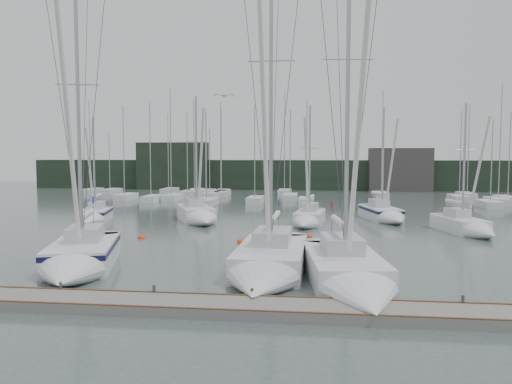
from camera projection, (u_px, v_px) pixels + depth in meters
ground at (222, 279)px, 23.97m from camera, size 160.00×160.00×0.00m
dock at (197, 306)px, 19.01m from camera, size 24.00×2.00×0.40m
far_treeline at (290, 175)px, 85.16m from camera, size 90.00×4.00×5.00m
far_building_left at (173, 166)px, 85.47m from camera, size 12.00×3.00×8.00m
far_building_right at (400, 170)px, 80.94m from camera, size 10.00×3.00×7.00m
mast_forest at (264, 195)px, 67.36m from camera, size 59.11×21.62×14.85m
sailboat_near_left at (77, 261)px, 25.04m from camera, size 5.59×9.86×16.18m
sailboat_near_center at (266, 268)px, 23.67m from camera, size 3.55×11.27×18.05m
sailboat_near_right at (352, 279)px, 21.46m from camera, size 4.41×10.88×17.34m
sailboat_mid_a at (93, 217)px, 43.62m from camera, size 3.73×6.84×10.00m
sailboat_mid_b at (199, 216)px, 43.61m from camera, size 5.68×8.51×11.97m
sailboat_mid_c at (308, 220)px, 41.58m from camera, size 3.02×6.86×10.78m
sailboat_mid_d at (386, 215)px, 44.60m from camera, size 4.06×8.10×11.01m
sailboat_mid_e at (469, 228)px, 37.14m from camera, size 3.89×7.58×10.55m
buoy_a at (241, 243)px, 33.72m from camera, size 0.59×0.59×0.59m
buoy_b at (309, 237)px, 36.11m from camera, size 0.52×0.52×0.52m
buoy_c at (141, 238)px, 35.63m from camera, size 0.54×0.54×0.54m
seagull at (224, 95)px, 25.62m from camera, size 0.97×0.47×0.19m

